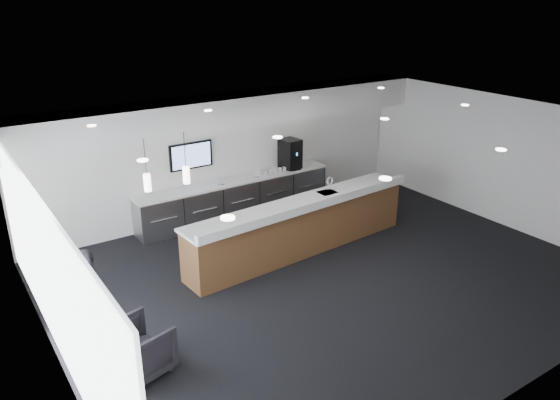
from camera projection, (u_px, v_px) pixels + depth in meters
ground at (329, 276)px, 10.63m from camera, size 10.00×10.00×0.00m
ceiling at (335, 126)px, 9.54m from camera, size 10.00×8.00×0.02m
back_wall at (227, 154)px, 13.18m from camera, size 10.00×0.02×3.00m
left_wall at (48, 281)px, 7.49m from camera, size 0.02×8.00×3.00m
right_wall at (499, 161)px, 12.68m from camera, size 0.02×8.00×3.00m
soffit_bulkhead at (235, 110)px, 12.41m from camera, size 10.00×0.90×0.70m
alcove_panel at (228, 150)px, 13.12m from camera, size 9.80×0.06×1.40m
window_blinds_wall at (51, 280)px, 7.51m from camera, size 0.04×7.36×2.55m
back_credenza at (236, 198)px, 13.27m from camera, size 5.06×0.66×0.95m
wall_tv at (191, 156)px, 12.53m from camera, size 1.05×0.08×0.62m
pendant_left at (192, 179)px, 9.19m from camera, size 0.12×0.12×0.30m
pendant_right at (153, 187)px, 8.82m from camera, size 0.12×0.12×0.30m
ceiling_can_lights at (334, 127)px, 9.55m from camera, size 7.00×5.00×0.02m
service_counter at (301, 226)px, 11.47m from camera, size 5.42×1.24×1.49m
coffee_machine at (290, 154)px, 13.81m from camera, size 0.49×0.59×0.75m
info_sign_left at (222, 181)px, 12.73m from camera, size 0.15×0.04×0.20m
info_sign_right at (257, 173)px, 13.24m from camera, size 0.16×0.05×0.21m
armchair at (137, 349)px, 7.86m from camera, size 1.04×1.03×0.78m
lounge_guest at (89, 299)px, 8.36m from camera, size 0.65×0.70×1.60m
cup_0 at (289, 168)px, 13.80m from camera, size 0.10×0.10×0.10m
cup_1 at (285, 169)px, 13.73m from camera, size 0.14×0.14×0.10m
cup_2 at (280, 170)px, 13.66m from camera, size 0.13×0.13×0.10m
cup_3 at (275, 171)px, 13.58m from camera, size 0.13×0.13×0.10m
cup_4 at (271, 172)px, 13.51m from camera, size 0.14×0.14×0.10m
cup_5 at (266, 173)px, 13.44m from camera, size 0.11×0.11×0.10m
cup_6 at (261, 174)px, 13.37m from camera, size 0.14×0.14×0.10m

